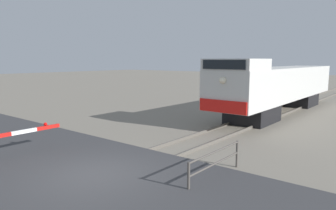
% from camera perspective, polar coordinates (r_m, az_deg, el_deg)
% --- Properties ---
extents(ground_plane, '(160.00, 160.00, 0.00)m').
position_cam_1_polar(ground_plane, '(10.46, -12.97, -13.02)').
color(ground_plane, gray).
extents(rail_track_left, '(0.08, 80.00, 0.15)m').
position_cam_1_polar(rail_track_left, '(10.98, -15.36, -11.66)').
color(rail_track_left, '#59544C').
rests_on(rail_track_left, ground_plane).
extents(rail_track_right, '(0.08, 80.00, 0.15)m').
position_cam_1_polar(rail_track_right, '(9.91, -10.34, -13.69)').
color(rail_track_right, '#59544C').
rests_on(rail_track_right, ground_plane).
extents(road_surface, '(36.00, 6.29, 0.17)m').
position_cam_1_polar(road_surface, '(10.43, -12.99, -12.59)').
color(road_surface, '#38383A').
rests_on(road_surface, ground_plane).
extents(locomotive, '(2.81, 16.76, 3.81)m').
position_cam_1_polar(locomotive, '(23.43, 19.48, 3.40)').
color(locomotive, black).
rests_on(locomotive, ground_plane).
extents(guard_railing, '(0.08, 3.03, 0.95)m').
position_cam_1_polar(guard_railing, '(10.10, 8.67, -9.88)').
color(guard_railing, '#4C4742').
rests_on(guard_railing, ground_plane).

